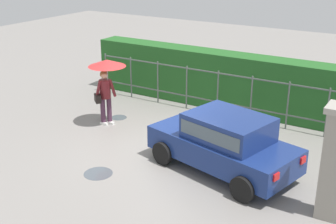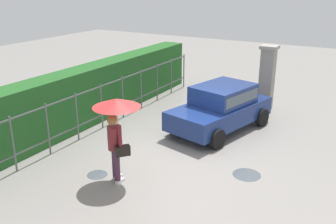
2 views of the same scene
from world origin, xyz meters
name	(u,v)px [view 2 (image 2 of 2)]	position (x,y,z in m)	size (l,w,h in m)	color
ground_plane	(189,150)	(0.00, 0.00, 0.00)	(40.00, 40.00, 0.00)	gray
car	(221,106)	(1.94, -0.17, 0.80)	(3.98, 2.54, 1.48)	navy
pedestrian	(116,119)	(-2.41, 0.71, 1.61)	(1.14, 1.14, 2.08)	#47283D
gate_pillar	(267,77)	(4.64, -0.85, 1.24)	(0.60, 0.60, 2.42)	gray
fence_section	(112,99)	(0.69, 3.26, 0.82)	(10.49, 0.05, 1.50)	#59605B
hedge_row	(94,93)	(0.69, 4.08, 0.95)	(11.44, 0.90, 1.90)	#235B23
puddle_near	(247,175)	(-0.61, -1.95, 0.00)	(0.71, 0.71, 0.00)	#4C545B
puddle_far	(97,175)	(-2.49, 1.34, 0.00)	(0.52, 0.52, 0.00)	#4C545B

